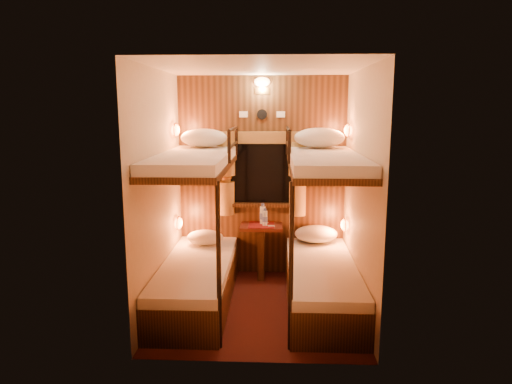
{
  "coord_description": "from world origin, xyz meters",
  "views": [
    {
      "loc": [
        0.17,
        -4.42,
        2.03
      ],
      "look_at": [
        -0.03,
        0.15,
        1.18
      ],
      "focal_mm": 32.0,
      "sensor_mm": 36.0,
      "label": 1
    }
  ],
  "objects_px": {
    "table": "(261,244)",
    "bunk_left": "(196,252)",
    "bottle_left": "(265,218)",
    "bunk_right": "(322,254)",
    "bottle_right": "(263,215)"
  },
  "relations": [
    {
      "from": "table",
      "to": "bottle_right",
      "type": "distance_m",
      "value": 0.35
    },
    {
      "from": "table",
      "to": "bottle_left",
      "type": "relative_size",
      "value": 3.07
    },
    {
      "from": "bunk_left",
      "to": "bottle_left",
      "type": "bearing_deg",
      "value": 47.26
    },
    {
      "from": "bunk_left",
      "to": "bottle_left",
      "type": "distance_m",
      "value": 1.03
    },
    {
      "from": "table",
      "to": "bunk_left",
      "type": "bearing_deg",
      "value": -129.67
    },
    {
      "from": "bunk_right",
      "to": "bottle_right",
      "type": "distance_m",
      "value": 1.07
    },
    {
      "from": "table",
      "to": "bottle_left",
      "type": "bearing_deg",
      "value": -37.68
    },
    {
      "from": "bunk_left",
      "to": "bottle_right",
      "type": "distance_m",
      "value": 1.09
    },
    {
      "from": "bunk_right",
      "to": "bottle_right",
      "type": "relative_size",
      "value": 7.48
    },
    {
      "from": "bunk_left",
      "to": "table",
      "type": "xyz_separation_m",
      "value": [
        0.65,
        0.78,
        -0.14
      ]
    },
    {
      "from": "bunk_left",
      "to": "bottle_right",
      "type": "height_order",
      "value": "bunk_left"
    },
    {
      "from": "bunk_right",
      "to": "bottle_right",
      "type": "xyz_separation_m",
      "value": [
        -0.63,
        0.84,
        0.2
      ]
    },
    {
      "from": "bunk_right",
      "to": "bottle_right",
      "type": "height_order",
      "value": "bunk_right"
    },
    {
      "from": "table",
      "to": "bunk_right",
      "type": "bearing_deg",
      "value": -50.33
    },
    {
      "from": "bunk_right",
      "to": "table",
      "type": "height_order",
      "value": "bunk_right"
    }
  ]
}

